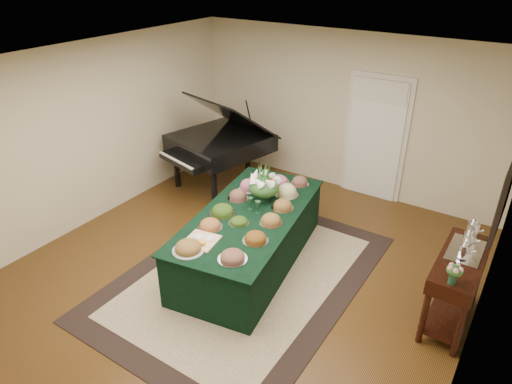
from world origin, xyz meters
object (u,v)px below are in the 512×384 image
Objects in this scene: floral_centerpiece at (264,183)px; mahogany_sideboard at (458,273)px; buffet_table at (250,238)px; grand_piano at (220,142)px.

floral_centerpiece reaches higher than mahogany_sideboard.
buffet_table is 2.57m from mahogany_sideboard.
buffet_table is 6.38× the size of floral_centerpiece.
floral_centerpiece is at bearing -35.64° from grand_piano.
grand_piano is 1.61× the size of mahogany_sideboard.
mahogany_sideboard is (4.22, -1.28, -0.16)m from grand_piano.
grand_piano is (-1.65, 1.18, -0.17)m from floral_centerpiece.
buffet_table is at bearing -173.04° from mahogany_sideboard.
mahogany_sideboard is (2.57, -0.09, -0.34)m from floral_centerpiece.
buffet_table is 1.45× the size of grand_piano.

